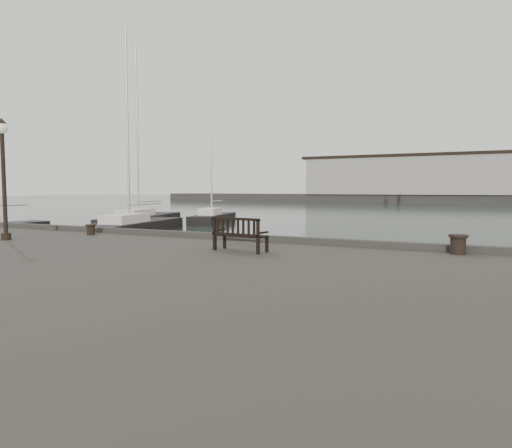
{
  "coord_description": "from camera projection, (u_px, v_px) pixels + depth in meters",
  "views": [
    {
      "loc": [
        5.4,
        -12.28,
        3.1
      ],
      "look_at": [
        -0.41,
        -0.5,
        2.1
      ],
      "focal_mm": 32.0,
      "sensor_mm": 36.0,
      "label": 1
    }
  ],
  "objects": [
    {
      "name": "bollard_right",
      "position": [
        458.0,
        244.0,
        10.83
      ],
      "size": [
        0.58,
        0.58,
        0.46
      ],
      "primitive_type": "cylinder",
      "rotation": [
        0.0,
        0.0,
        0.4
      ],
      "color": "black",
      "rests_on": "quay"
    },
    {
      "name": "breakwater",
      "position": [
        430.0,
        184.0,
        97.54
      ],
      "size": [
        140.0,
        9.5,
        12.2
      ],
      "color": "#383530",
      "rests_on": "ground"
    },
    {
      "name": "pontoon",
      "position": [
        69.0,
        231.0,
        31.35
      ],
      "size": [
        2.0,
        24.0,
        0.5
      ],
      "primitive_type": "cube",
      "color": "#9D9A92",
      "rests_on": "ground"
    },
    {
      "name": "yacht_b",
      "position": [
        142.0,
        222.0,
        40.34
      ],
      "size": [
        5.92,
        12.55,
        15.92
      ],
      "rotation": [
        0.0,
        0.0,
        0.28
      ],
      "color": "black",
      "rests_on": "ground"
    },
    {
      "name": "ground",
      "position": [
        276.0,
        293.0,
        13.6
      ],
      "size": [
        400.0,
        400.0,
        0.0
      ],
      "primitive_type": "plane",
      "color": "black",
      "rests_on": "ground"
    },
    {
      "name": "lamp_post",
      "position": [
        3.0,
        162.0,
        13.75
      ],
      "size": [
        0.37,
        0.37,
        3.68
      ],
      "rotation": [
        0.0,
        0.0,
        0.26
      ],
      "color": "black",
      "rests_on": "quay"
    },
    {
      "name": "bollard_left",
      "position": [
        91.0,
        230.0,
        15.46
      ],
      "size": [
        0.35,
        0.35,
        0.36
      ],
      "primitive_type": "cylinder",
      "rotation": [
        0.0,
        0.0,
        -0.03
      ],
      "color": "black",
      "rests_on": "quay"
    },
    {
      "name": "yacht_d",
      "position": [
        213.0,
        220.0,
        42.14
      ],
      "size": [
        4.2,
        8.56,
        10.59
      ],
      "rotation": [
        0.0,
        0.0,
        0.25
      ],
      "color": "black",
      "rests_on": "ground"
    },
    {
      "name": "yacht_c",
      "position": [
        134.0,
        230.0,
        32.46
      ],
      "size": [
        4.82,
        11.37,
        14.67
      ],
      "rotation": [
        0.0,
        0.0,
        0.2
      ],
      "color": "black",
      "rests_on": "ground"
    },
    {
      "name": "bench",
      "position": [
        240.0,
        241.0,
        11.33
      ],
      "size": [
        1.48,
        0.68,
        0.82
      ],
      "rotation": [
        0.0,
        0.0,
        -0.13
      ],
      "color": "black",
      "rests_on": "quay"
    }
  ]
}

